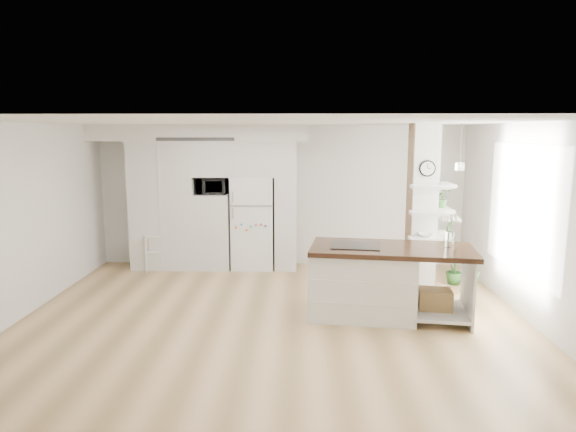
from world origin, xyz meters
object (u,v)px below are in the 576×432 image
refrigerator (253,222)px  floor_plant_a (470,288)px  bookshelf (162,254)px  kitchen_island (372,280)px

refrigerator → floor_plant_a: 4.07m
refrigerator → bookshelf: refrigerator is taller
bookshelf → floor_plant_a: bookshelf is taller
refrigerator → kitchen_island: size_ratio=0.75×
bookshelf → refrigerator: bearing=-12.4°
kitchen_island → floor_plant_a: kitchen_island is taller
refrigerator → floor_plant_a: refrigerator is taller
refrigerator → kitchen_island: bearing=-53.3°
kitchen_island → bookshelf: bearing=154.5°
kitchen_island → floor_plant_a: size_ratio=4.42×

